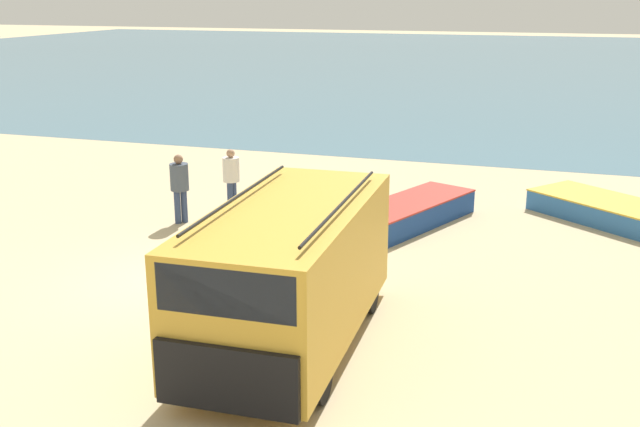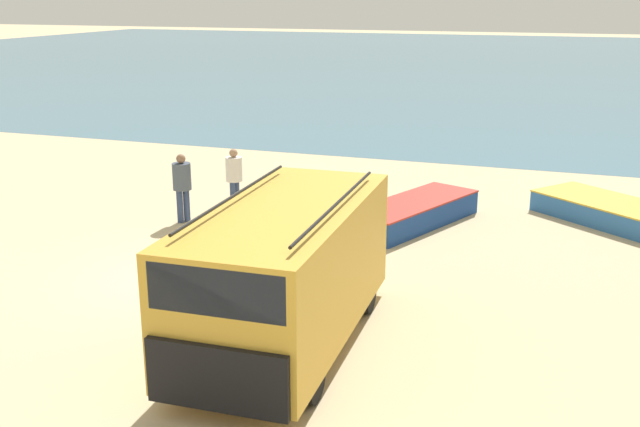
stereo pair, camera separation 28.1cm
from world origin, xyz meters
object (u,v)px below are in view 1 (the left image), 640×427
at_px(fishing_rowboat_1, 407,213).
at_px(fishing_rowboat_2, 609,210).
at_px(parked_van, 290,271).
at_px(fisherman_2, 180,182).
at_px(fisherman_1, 231,174).

distance_m(fishing_rowboat_1, fishing_rowboat_2, 5.04).
bearing_deg(fishing_rowboat_1, parked_van, 18.44).
height_order(parked_van, fisherman_2, parked_van).
distance_m(fishing_rowboat_2, fisherman_1, 9.48).
xyz_separation_m(fishing_rowboat_1, fisherman_1, (-4.55, -0.17, 0.68)).
bearing_deg(fisherman_2, fisherman_1, 101.38).
distance_m(fishing_rowboat_2, fisherman_2, 10.57).
bearing_deg(parked_van, fisherman_1, -150.74).
xyz_separation_m(parked_van, fishing_rowboat_2, (5.16, 8.79, -1.00)).
relative_size(fishing_rowboat_1, fishing_rowboat_2, 1.14).
distance_m(fishing_rowboat_1, fisherman_2, 5.56).
height_order(fisherman_1, fisherman_2, fisherman_2).
height_order(fishing_rowboat_2, fisherman_1, fisherman_1).
distance_m(fishing_rowboat_1, fisherman_1, 4.60).
bearing_deg(fisherman_1, fishing_rowboat_1, -166.26).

